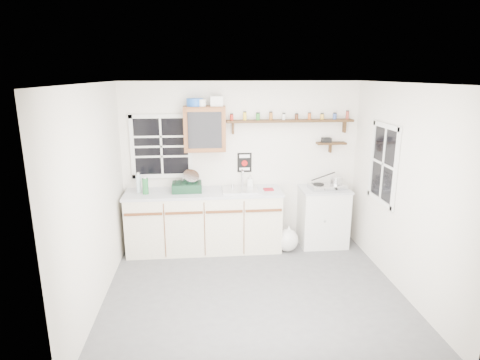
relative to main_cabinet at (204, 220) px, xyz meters
name	(u,v)px	position (x,y,z in m)	size (l,w,h in m)	color
room	(255,194)	(0.58, -1.30, 0.79)	(3.64, 3.24, 2.54)	#4C4C4E
main_cabinet	(204,220)	(0.00, 0.00, 0.00)	(2.31, 0.63, 0.92)	#BEB39D
right_cabinet	(323,216)	(1.83, 0.03, -0.01)	(0.73, 0.57, 0.91)	silver
sink	(240,190)	(0.54, 0.01, 0.47)	(0.52, 0.44, 0.29)	#BBBBC0
upper_cabinet	(205,129)	(0.03, 0.14, 1.36)	(0.60, 0.32, 0.65)	brown
upper_cabinet_clutter	(203,102)	(0.02, 0.14, 1.75)	(0.52, 0.24, 0.14)	#1A4DAA
spice_shelf	(290,120)	(1.31, 0.21, 1.46)	(1.91, 0.18, 0.34)	black
secondary_shelf	(330,143)	(1.94, 0.22, 1.12)	(0.45, 0.16, 0.24)	black
warning_sign	(245,162)	(0.63, 0.29, 0.82)	(0.22, 0.02, 0.30)	black
window_back	(161,147)	(-0.62, 0.29, 1.09)	(0.93, 0.03, 0.98)	black
window_right	(384,164)	(2.37, -0.75, 0.99)	(0.03, 0.78, 1.08)	black
water_bottles	(142,185)	(-0.88, -0.01, 0.59)	(0.19, 0.18, 0.30)	silver
dish_rack	(188,184)	(-0.23, 0.03, 0.56)	(0.44, 0.34, 0.32)	black
soap_bottle	(250,181)	(0.71, 0.19, 0.55)	(0.08, 0.09, 0.19)	silver
rag	(269,189)	(0.96, -0.02, 0.47)	(0.14, 0.12, 0.02)	maroon
hotplate	(327,186)	(1.87, 0.01, 0.48)	(0.57, 0.35, 0.08)	#BBBBC0
saucepan	(336,180)	(2.00, 0.01, 0.57)	(0.43, 0.27, 0.19)	#BBBBC0
trash_bag	(287,240)	(1.24, -0.19, -0.28)	(0.37, 0.34, 0.43)	silver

